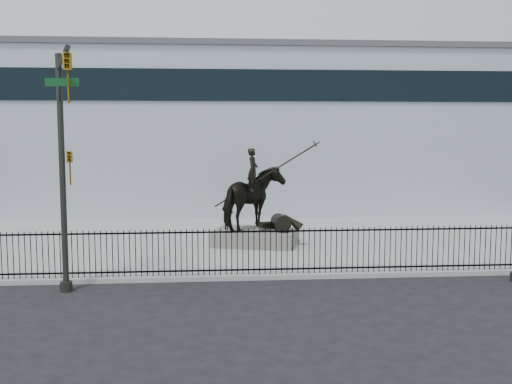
{
  "coord_description": "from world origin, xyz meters",
  "views": [
    {
      "loc": [
        -2.75,
        -17.68,
        4.9
      ],
      "look_at": [
        -0.83,
        6.0,
        2.31
      ],
      "focal_mm": 42.0,
      "sensor_mm": 36.0,
      "label": 1
    }
  ],
  "objects": [
    {
      "name": "ground",
      "position": [
        0.0,
        0.0,
        0.0
      ],
      "size": [
        120.0,
        120.0,
        0.0
      ],
      "primitive_type": "plane",
      "color": "black",
      "rests_on": "ground"
    },
    {
      "name": "equestrian_statue",
      "position": [
        -0.79,
        6.14,
        2.01
      ],
      "size": [
        3.97,
        3.01,
        3.47
      ],
      "rotation": [
        0.0,
        0.0,
        -0.27
      ],
      "color": "black",
      "rests_on": "statue_plinth"
    },
    {
      "name": "picket_fence",
      "position": [
        0.0,
        1.25,
        0.9
      ],
      "size": [
        22.1,
        0.1,
        1.5
      ],
      "color": "black",
      "rests_on": "plaza"
    },
    {
      "name": "statue_plinth",
      "position": [
        -0.85,
        6.15,
        0.45
      ],
      "size": [
        3.67,
        2.96,
        0.6
      ],
      "primitive_type": "cube",
      "rotation": [
        0.0,
        0.0,
        -0.27
      ],
      "color": "#605D58",
      "rests_on": "plaza"
    },
    {
      "name": "building",
      "position": [
        0.0,
        20.0,
        4.5
      ],
      "size": [
        44.0,
        14.0,
        9.0
      ],
      "primitive_type": "cube",
      "color": "silver",
      "rests_on": "ground"
    },
    {
      "name": "traffic_signal_left",
      "position": [
        -6.75,
        -0.62,
        4.03
      ],
      "size": [
        1.52,
        4.84,
        7.0
      ],
      "color": "#242621",
      "rests_on": "ground"
    },
    {
      "name": "plaza",
      "position": [
        0.0,
        7.0,
        0.07
      ],
      "size": [
        30.0,
        12.0,
        0.15
      ],
      "primitive_type": "cube",
      "color": "gray",
      "rests_on": "ground"
    }
  ]
}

